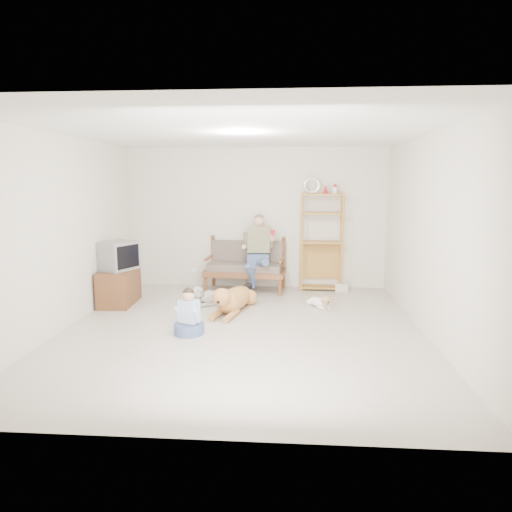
# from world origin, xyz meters

# --- Properties ---
(floor) EXTENTS (5.50, 5.50, 0.00)m
(floor) POSITION_xyz_m (0.00, 0.00, 0.00)
(floor) COLOR #BDB4A6
(floor) RESTS_ON ground
(ceiling) EXTENTS (5.50, 5.50, 0.00)m
(ceiling) POSITION_xyz_m (0.00, 0.00, 2.70)
(ceiling) COLOR white
(ceiling) RESTS_ON ground
(wall_back) EXTENTS (5.00, 0.00, 5.00)m
(wall_back) POSITION_xyz_m (0.00, 2.75, 1.35)
(wall_back) COLOR beige
(wall_back) RESTS_ON ground
(wall_front) EXTENTS (5.00, 0.00, 5.00)m
(wall_front) POSITION_xyz_m (0.00, -2.75, 1.35)
(wall_front) COLOR beige
(wall_front) RESTS_ON ground
(wall_left) EXTENTS (0.00, 5.50, 5.50)m
(wall_left) POSITION_xyz_m (-2.50, 0.00, 1.35)
(wall_left) COLOR beige
(wall_left) RESTS_ON ground
(wall_right) EXTENTS (0.00, 5.50, 5.50)m
(wall_right) POSITION_xyz_m (2.50, 0.00, 1.35)
(wall_right) COLOR beige
(wall_right) RESTS_ON ground
(loveseat) EXTENTS (1.56, 0.83, 0.95)m
(loveseat) POSITION_xyz_m (-0.18, 2.44, 0.49)
(loveseat) COLOR brown
(loveseat) RESTS_ON ground
(man) EXTENTS (0.55, 0.79, 1.28)m
(man) POSITION_xyz_m (0.05, 2.20, 0.67)
(man) COLOR #485A84
(man) RESTS_ON loveseat
(etagere) EXTENTS (0.82, 0.36, 2.14)m
(etagere) POSITION_xyz_m (1.26, 2.55, 0.94)
(etagere) COLOR #C1883C
(etagere) RESTS_ON ground
(book_stack) EXTENTS (0.26, 0.21, 0.15)m
(book_stack) POSITION_xyz_m (1.66, 2.44, 0.07)
(book_stack) COLOR white
(book_stack) RESTS_ON ground
(tv_stand) EXTENTS (0.54, 0.92, 0.60)m
(tv_stand) POSITION_xyz_m (-2.23, 1.25, 0.30)
(tv_stand) COLOR brown
(tv_stand) RESTS_ON ground
(crt_tv) EXTENTS (0.65, 0.70, 0.47)m
(crt_tv) POSITION_xyz_m (-2.19, 1.22, 0.84)
(crt_tv) COLOR gray
(crt_tv) RESTS_ON tv_stand
(wall_outlet) EXTENTS (0.12, 0.02, 0.08)m
(wall_outlet) POSITION_xyz_m (-1.25, 2.73, 0.30)
(wall_outlet) COLOR white
(wall_outlet) RESTS_ON ground
(golden_retriever) EXTENTS (0.63, 1.59, 0.49)m
(golden_retriever) POSITION_xyz_m (-0.25, 0.93, 0.20)
(golden_retriever) COLOR #C47C44
(golden_retriever) RESTS_ON ground
(shaggy_dog) EXTENTS (1.00, 0.71, 0.34)m
(shaggy_dog) POSITION_xyz_m (-0.58, 1.34, 0.14)
(shaggy_dog) COLOR white
(shaggy_dog) RESTS_ON ground
(terrier) EXTENTS (0.40, 0.51, 0.23)m
(terrier) POSITION_xyz_m (1.16, 1.26, 0.09)
(terrier) COLOR white
(terrier) RESTS_ON ground
(child) EXTENTS (0.41, 0.41, 0.64)m
(child) POSITION_xyz_m (-0.70, -0.19, 0.23)
(child) COLOR #485A84
(child) RESTS_ON ground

